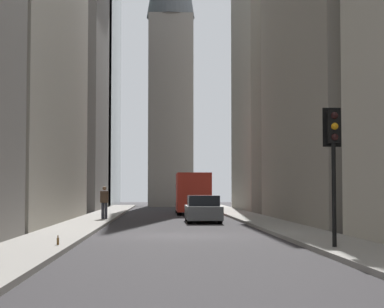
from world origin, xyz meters
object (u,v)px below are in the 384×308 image
object	(u,v)px
hatchback_grey	(203,210)
traffic_light_foreground	(333,144)
pedestrian	(104,201)
discarded_bottle	(58,241)
delivery_truck	(192,193)

from	to	relation	value
hatchback_grey	traffic_light_foreground	xyz separation A→B (m)	(-16.77, -2.56, 2.32)
pedestrian	hatchback_grey	bearing A→B (deg)	-103.51
hatchback_grey	discarded_bottle	distance (m)	16.55
hatchback_grey	pedestrian	bearing A→B (deg)	76.49
traffic_light_foreground	hatchback_grey	bearing A→B (deg)	8.69
discarded_bottle	delivery_truck	bearing A→B (deg)	-10.70
delivery_truck	discarded_bottle	size ratio (longest dim) A/B	23.93
traffic_light_foreground	discarded_bottle	bearing A→B (deg)	82.22
traffic_light_foreground	pedestrian	bearing A→B (deg)	23.45
hatchback_grey	pedestrian	world-z (taller)	pedestrian
hatchback_grey	traffic_light_foreground	bearing A→B (deg)	-171.31
delivery_truck	traffic_light_foreground	distance (m)	28.56
hatchback_grey	traffic_light_foreground	distance (m)	17.13
traffic_light_foreground	pedestrian	distance (m)	19.75
traffic_light_foreground	discarded_bottle	distance (m)	8.27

